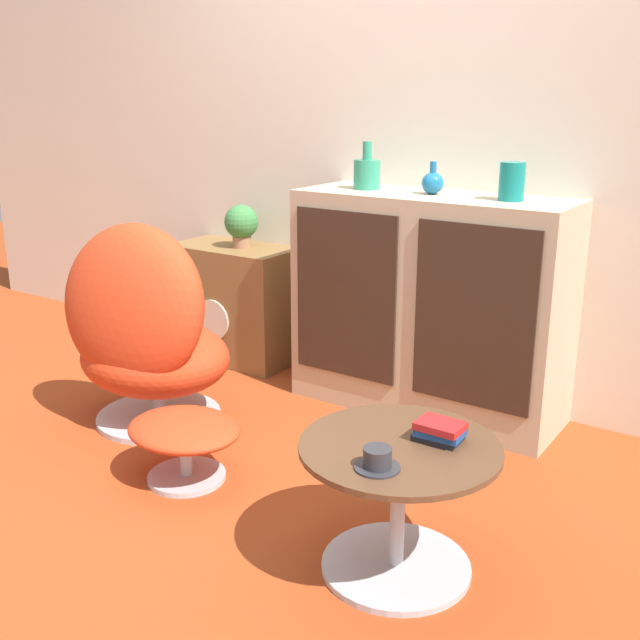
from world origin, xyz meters
name	(u,v)px	position (x,y,z in m)	size (l,w,h in m)	color
ground_plane	(223,490)	(0.00, 0.00, 0.00)	(12.00, 12.00, 0.00)	#9E3D19
wall_back	(408,110)	(0.00, 1.33, 1.30)	(6.40, 0.06, 2.60)	silver
sideboard	(429,305)	(0.26, 1.08, 0.48)	(1.19, 0.44, 0.96)	tan
tv_console	(236,303)	(-0.88, 1.12, 0.31)	(0.67, 0.37, 0.61)	brown
egg_chair	(144,334)	(-0.63, 0.25, 0.41)	(0.76, 0.71, 0.90)	#B7B7BC
ottoman	(184,434)	(-0.16, -0.02, 0.18)	(0.44, 0.37, 0.25)	#B7B7BC
coffee_table	(398,496)	(0.74, -0.06, 0.24)	(0.58, 0.58, 0.41)	#B7B7BC
vase_leftmost	(367,173)	(-0.07, 1.09, 1.04)	(0.12, 0.12, 0.21)	#2D8E6B
vase_inner_left	(433,183)	(0.25, 1.09, 1.01)	(0.09, 0.09, 0.14)	#196699
vase_inner_right	(512,181)	(0.60, 1.09, 1.04)	(0.10, 0.10, 0.15)	#147A75
potted_plant	(241,224)	(-0.83, 1.12, 0.73)	(0.17, 0.17, 0.22)	#996B4C
teacup	(377,460)	(0.76, -0.22, 0.44)	(0.12, 0.12, 0.06)	#2D2D33
book_stack	(440,431)	(0.83, 0.02, 0.44)	(0.14, 0.11, 0.06)	black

